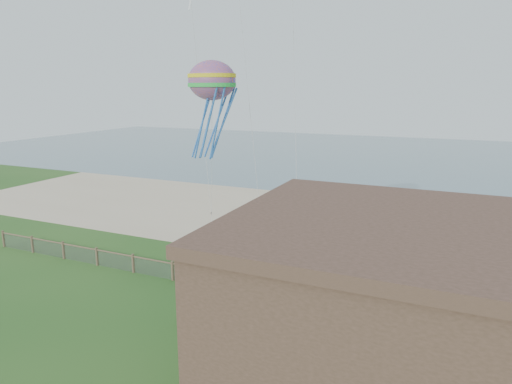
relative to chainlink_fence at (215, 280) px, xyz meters
The scene contains 8 objects.
ground 6.03m from the chainlink_fence, 90.00° to the right, with size 160.00×160.00×0.00m, color #214F1B.
sand_beach 16.01m from the chainlink_fence, 90.00° to the left, with size 72.00×20.00×0.02m, color #C8B291.
ocean 60.00m from the chainlink_fence, 90.00° to the left, with size 160.00×68.00×0.02m, color slate.
chainlink_fence is the anchor object (origin of this frame).
motel 15.06m from the chainlink_fence, 28.30° to the right, with size 15.00×10.00×7.00m, color #473126.
motel_deck 13.04m from the chainlink_fence, ahead, with size 15.00×2.00×0.50m, color brown.
picnic_table 4.00m from the chainlink_fence, 65.91° to the right, with size 2.01×1.52×0.85m, color brown, non-canonical shape.
octopus_kite 11.78m from the chainlink_fence, 119.23° to the left, with size 3.51×2.48×7.23m, color orange, non-canonical shape.
Camera 1 is at (12.36, -15.85, 11.56)m, focal length 32.00 mm.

